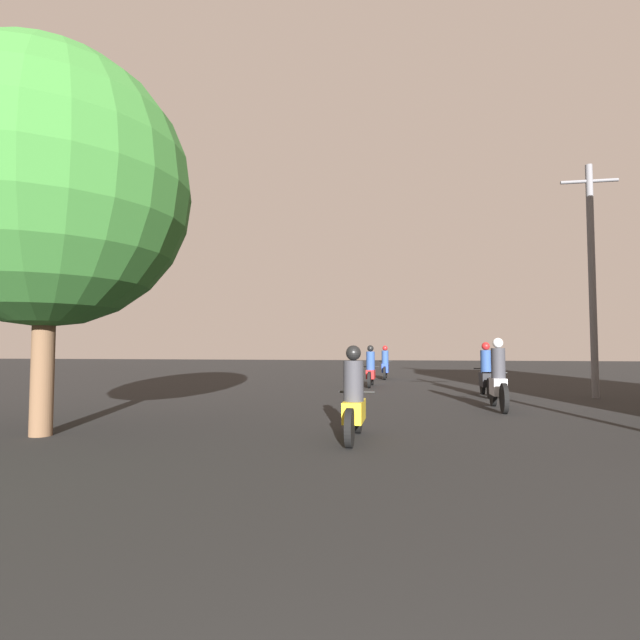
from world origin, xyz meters
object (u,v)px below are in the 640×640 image
object	(u,v)px
motorcycle_silver	(498,381)
motorcycle_red	(371,370)
motorcycle_yellow	(354,402)
motorcycle_blue	(385,366)
motorcycle_black	(486,375)
street_tree	(48,188)
utility_pole_far	(592,274)

from	to	relation	value
motorcycle_silver	motorcycle_red	world-z (taller)	motorcycle_silver
motorcycle_yellow	motorcycle_silver	size ratio (longest dim) A/B	0.87
motorcycle_red	motorcycle_blue	xyz separation A→B (m)	(0.33, 4.79, 0.01)
motorcycle_black	street_tree	size ratio (longest dim) A/B	0.31
motorcycle_yellow	utility_pole_far	distance (m)	10.47
motorcycle_yellow	motorcycle_black	distance (m)	8.40
motorcycle_red	motorcycle_blue	size ratio (longest dim) A/B	1.02
motorcycle_red	motorcycle_blue	bearing A→B (deg)	95.63
motorcycle_black	motorcycle_red	world-z (taller)	motorcycle_black
motorcycle_black	street_tree	world-z (taller)	street_tree
motorcycle_red	utility_pole_far	distance (m)	8.05
motorcycle_black	motorcycle_blue	world-z (taller)	motorcycle_black
motorcycle_yellow	utility_pole_far	size ratio (longest dim) A/B	0.27
motorcycle_silver	motorcycle_blue	world-z (taller)	motorcycle_silver
motorcycle_yellow	motorcycle_blue	world-z (taller)	motorcycle_blue
utility_pole_far	street_tree	distance (m)	14.14
motorcycle_silver	motorcycle_red	distance (m)	7.41
motorcycle_silver	street_tree	world-z (taller)	street_tree
street_tree	motorcycle_red	bearing A→B (deg)	68.16
motorcycle_blue	motorcycle_black	bearing A→B (deg)	-75.66
utility_pole_far	motorcycle_yellow	bearing A→B (deg)	-128.42
utility_pole_far	motorcycle_red	bearing A→B (deg)	155.13
motorcycle_black	motorcycle_red	bearing A→B (deg)	146.10
motorcycle_red	motorcycle_silver	bearing A→B (deg)	-52.34
motorcycle_black	motorcycle_blue	distance (m)	8.68
motorcycle_yellow	motorcycle_red	size ratio (longest dim) A/B	0.90
motorcycle_blue	utility_pole_far	distance (m)	10.64
motorcycle_yellow	motorcycle_black	bearing A→B (deg)	70.13
motorcycle_black	utility_pole_far	distance (m)	4.28
motorcycle_black	motorcycle_silver	bearing A→B (deg)	-86.64
motorcycle_black	motorcycle_red	xyz separation A→B (m)	(-3.70, 3.21, -0.03)
motorcycle_silver	utility_pole_far	size ratio (longest dim) A/B	0.31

